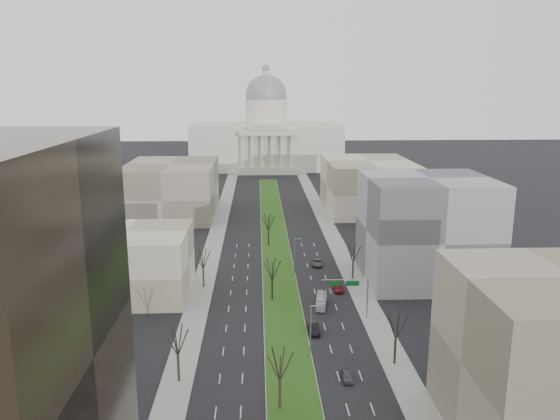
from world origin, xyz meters
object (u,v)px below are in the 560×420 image
object	(u,v)px
car_red	(338,288)
box_van	(321,301)
car_grey_near	(347,375)
car_grey_far	(317,262)
car_black	(314,328)

from	to	relation	value
car_red	box_van	xyz separation A→B (m)	(-4.63, -8.02, 0.44)
car_grey_near	car_grey_far	bearing A→B (deg)	88.26
box_van	car_grey_near	bearing A→B (deg)	-79.83
car_grey_near	car_black	distance (m)	16.97
car_black	box_van	xyz separation A→B (m)	(2.83, 12.38, 0.30)
car_black	car_red	distance (m)	21.72
car_grey_far	box_van	distance (m)	25.84
car_grey_near	box_van	xyz separation A→B (m)	(-0.61, 28.99, 0.45)
car_grey_near	box_van	size ratio (longest dim) A/B	0.49
car_grey_near	car_red	xyz separation A→B (m)	(4.02, 37.01, 0.01)
car_red	car_grey_far	bearing A→B (deg)	99.83
car_grey_near	box_van	bearing A→B (deg)	90.82
car_grey_near	car_grey_far	xyz separation A→B (m)	(1.29, 54.76, 0.07)
car_red	box_van	world-z (taller)	box_van
car_grey_near	car_red	size ratio (longest dim) A/B	0.84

